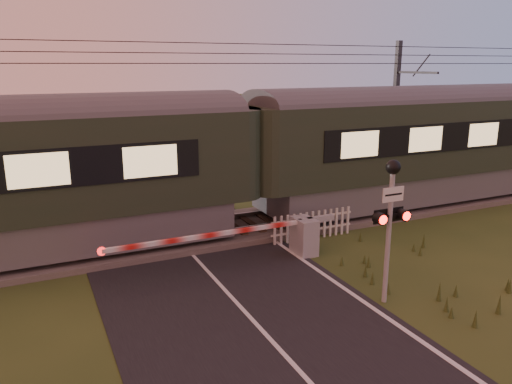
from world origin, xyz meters
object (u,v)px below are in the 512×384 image
crossing_signal (391,206)px  picket_fence (312,225)px  train (244,158)px  catenary_mast (396,115)px  boom_gate (294,235)px

crossing_signal → picket_fence: bearing=80.8°
train → catenary_mast: 8.50m
train → boom_gate: 3.44m
boom_gate → crossing_signal: 3.95m
train → boom_gate: size_ratio=6.80×
train → crossing_signal: bearing=-82.5°
boom_gate → picket_fence: size_ratio=2.33×
boom_gate → crossing_signal: size_ratio=2.00×
boom_gate → picket_fence: boom_gate is taller
train → catenary_mast: bearing=15.2°
crossing_signal → picket_fence: (0.72, 4.49, -1.89)m
crossing_signal → train: bearing=97.5°
boom_gate → picket_fence: 1.57m
picket_fence → boom_gate: bearing=-141.0°
train → picket_fence: bearing=-50.4°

